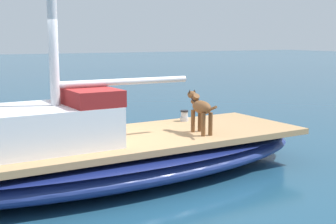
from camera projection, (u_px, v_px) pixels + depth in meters
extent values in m
plane|color=navy|center=(114.00, 179.00, 7.39)|extent=(120.00, 120.00, 0.00)
ellipsoid|color=navy|center=(113.00, 162.00, 7.35)|extent=(2.79, 7.30, 0.56)
ellipsoid|color=navy|center=(113.00, 151.00, 7.32)|extent=(2.81, 7.33, 0.08)
cube|color=tan|center=(113.00, 142.00, 7.30)|extent=(2.32, 6.70, 0.10)
cylinder|color=silver|center=(125.00, 82.00, 7.21)|extent=(0.10, 2.20, 0.10)
cube|color=silver|center=(36.00, 128.00, 6.63)|extent=(1.49, 2.26, 0.60)
cube|color=maroon|center=(87.00, 96.00, 6.93)|extent=(1.36, 0.75, 0.24)
ellipsoid|color=brown|center=(202.00, 107.00, 7.59)|extent=(0.54, 0.26, 0.22)
cylinder|color=brown|center=(193.00, 121.00, 7.77)|extent=(0.07, 0.07, 0.38)
cylinder|color=brown|center=(200.00, 120.00, 7.82)|extent=(0.07, 0.07, 0.38)
cylinder|color=brown|center=(203.00, 125.00, 7.44)|extent=(0.07, 0.07, 0.38)
cylinder|color=brown|center=(210.00, 124.00, 7.50)|extent=(0.07, 0.07, 0.38)
cylinder|color=brown|center=(195.00, 99.00, 7.78)|extent=(0.19, 0.12, 0.19)
ellipsoid|color=brown|center=(192.00, 95.00, 7.88)|extent=(0.23, 0.15, 0.13)
cone|color=black|center=(190.00, 91.00, 7.86)|extent=(0.05, 0.05, 0.06)
cone|color=black|center=(194.00, 91.00, 7.89)|extent=(0.05, 0.05, 0.06)
torus|color=black|center=(195.00, 99.00, 7.78)|extent=(0.13, 0.14, 0.10)
cylinder|color=brown|center=(213.00, 108.00, 7.26)|extent=(0.22, 0.06, 0.12)
cylinder|color=#B7B7BC|center=(184.00, 119.00, 8.82)|extent=(0.16, 0.16, 0.08)
cylinder|color=#B7B7BC|center=(184.00, 114.00, 8.80)|extent=(0.13, 0.13, 0.10)
cylinder|color=black|center=(184.00, 111.00, 8.79)|extent=(0.15, 0.15, 0.03)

